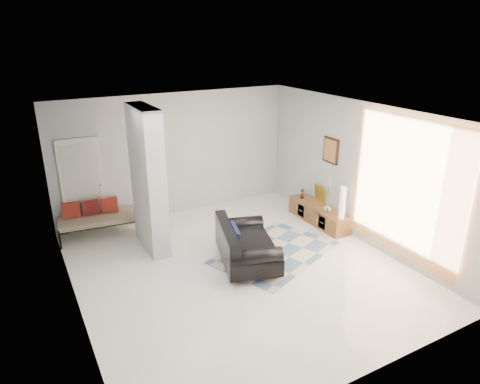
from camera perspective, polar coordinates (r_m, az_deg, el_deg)
floor at (r=7.88m, az=-0.05°, el=-10.21°), size 6.00×6.00×0.00m
ceiling at (r=6.87m, az=-0.06°, el=10.25°), size 6.00×6.00×0.00m
wall_back at (r=9.86m, az=-8.51°, el=4.91°), size 6.00×0.00×6.00m
wall_front at (r=5.11m, az=16.69°, el=-11.47°), size 6.00×0.00×6.00m
wall_left at (r=6.51m, az=-21.87°, el=-4.90°), size 0.00×6.00×6.00m
wall_right at (r=8.84m, az=15.78°, el=2.48°), size 0.00×6.00×6.00m
partition_column at (r=8.26m, az=-12.17°, el=1.54°), size 0.35×1.20×2.80m
hallway_door at (r=9.46m, az=-20.25°, el=0.71°), size 0.85×0.06×2.04m
curtain at (r=8.04m, az=21.04°, el=0.42°), size 0.00×2.55×2.55m
wall_art at (r=9.38m, az=12.00°, el=5.45°), size 0.04×0.45×0.55m
media_console at (r=9.73m, az=10.47°, el=-2.91°), size 0.45×1.69×0.80m
loveseat at (r=7.90m, az=0.51°, el=-7.17°), size 1.36×1.81×0.76m
daybed at (r=9.39m, az=-18.42°, el=-3.14°), size 1.71×0.87×0.77m
area_rug at (r=8.43m, az=4.71°, el=-8.01°), size 2.77×2.33×0.01m
cylinder_lamp at (r=9.01m, az=13.50°, el=-1.43°), size 0.12×0.12×0.68m
bronze_figurine at (r=10.01m, az=8.30°, el=-0.22°), size 0.11×0.11×0.22m
vase at (r=9.37m, az=11.57°, el=-2.09°), size 0.18×0.18×0.17m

